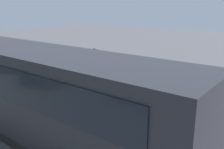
{
  "coord_description": "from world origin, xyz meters",
  "views": [
    {
      "loc": [
        -7.92,
        10.43,
        4.67
      ],
      "look_at": [
        -0.1,
        0.0,
        1.1
      ],
      "focal_mm": 40.3,
      "sensor_mm": 36.0,
      "label": 1
    }
  ],
  "objects_px": {
    "spectator_left": "(112,95)",
    "stunt_motorcycle": "(99,58)",
    "spectator_far_left": "(132,99)",
    "spectator_centre": "(97,90)",
    "traffic_cone": "(112,73)",
    "parked_motorcycle_silver": "(97,110)",
    "tour_bus": "(52,99)"
  },
  "relations": [
    {
      "from": "tour_bus",
      "to": "spectator_far_left",
      "type": "xyz_separation_m",
      "value": [
        -1.38,
        -2.89,
        -0.57
      ]
    },
    {
      "from": "spectator_far_left",
      "to": "spectator_centre",
      "type": "relative_size",
      "value": 1.03
    },
    {
      "from": "spectator_far_left",
      "to": "spectator_centre",
      "type": "bearing_deg",
      "value": -2.58
    },
    {
      "from": "tour_bus",
      "to": "spectator_left",
      "type": "relative_size",
      "value": 6.11
    },
    {
      "from": "spectator_centre",
      "to": "parked_motorcycle_silver",
      "type": "bearing_deg",
      "value": 130.7
    },
    {
      "from": "spectator_centre",
      "to": "traffic_cone",
      "type": "distance_m",
      "value": 5.66
    },
    {
      "from": "tour_bus",
      "to": "parked_motorcycle_silver",
      "type": "xyz_separation_m",
      "value": [
        -0.12,
        -2.21,
        -1.16
      ]
    },
    {
      "from": "spectator_left",
      "to": "stunt_motorcycle",
      "type": "xyz_separation_m",
      "value": [
        5.44,
        -5.66,
        -0.02
      ]
    },
    {
      "from": "spectator_centre",
      "to": "stunt_motorcycle",
      "type": "bearing_deg",
      "value": -50.94
    },
    {
      "from": "spectator_far_left",
      "to": "spectator_centre",
      "type": "xyz_separation_m",
      "value": [
        1.91,
        -0.09,
        -0.04
      ]
    },
    {
      "from": "spectator_far_left",
      "to": "stunt_motorcycle",
      "type": "bearing_deg",
      "value": -41.24
    },
    {
      "from": "tour_bus",
      "to": "stunt_motorcycle",
      "type": "distance_m",
      "value": 9.86
    },
    {
      "from": "parked_motorcycle_silver",
      "to": "spectator_centre",
      "type": "bearing_deg",
      "value": -49.3
    },
    {
      "from": "spectator_centre",
      "to": "stunt_motorcycle",
      "type": "distance_m",
      "value": 7.09
    },
    {
      "from": "spectator_left",
      "to": "stunt_motorcycle",
      "type": "relative_size",
      "value": 0.94
    },
    {
      "from": "spectator_centre",
      "to": "stunt_motorcycle",
      "type": "relative_size",
      "value": 0.95
    },
    {
      "from": "spectator_centre",
      "to": "traffic_cone",
      "type": "xyz_separation_m",
      "value": [
        2.83,
        -4.85,
        -0.74
      ]
    },
    {
      "from": "spectator_left",
      "to": "traffic_cone",
      "type": "distance_m",
      "value": 6.33
    },
    {
      "from": "spectator_left",
      "to": "spectator_far_left",
      "type": "bearing_deg",
      "value": -175.41
    },
    {
      "from": "spectator_centre",
      "to": "traffic_cone",
      "type": "relative_size",
      "value": 2.77
    },
    {
      "from": "tour_bus",
      "to": "parked_motorcycle_silver",
      "type": "distance_m",
      "value": 2.5
    },
    {
      "from": "tour_bus",
      "to": "traffic_cone",
      "type": "height_order",
      "value": "tour_bus"
    },
    {
      "from": "spectator_centre",
      "to": "traffic_cone",
      "type": "bearing_deg",
      "value": -59.78
    },
    {
      "from": "tour_bus",
      "to": "spectator_centre",
      "type": "height_order",
      "value": "tour_bus"
    },
    {
      "from": "tour_bus",
      "to": "stunt_motorcycle",
      "type": "height_order",
      "value": "tour_bus"
    },
    {
      "from": "tour_bus",
      "to": "parked_motorcycle_silver",
      "type": "height_order",
      "value": "tour_bus"
    },
    {
      "from": "tour_bus",
      "to": "stunt_motorcycle",
      "type": "xyz_separation_m",
      "value": [
        5.0,
        -8.47,
        -0.62
      ]
    },
    {
      "from": "traffic_cone",
      "to": "stunt_motorcycle",
      "type": "bearing_deg",
      "value": -21.7
    },
    {
      "from": "stunt_motorcycle",
      "to": "tour_bus",
      "type": "bearing_deg",
      "value": 120.54
    },
    {
      "from": "spectator_far_left",
      "to": "tour_bus",
      "type": "bearing_deg",
      "value": 64.48
    },
    {
      "from": "spectator_left",
      "to": "spectator_centre",
      "type": "distance_m",
      "value": 0.98
    },
    {
      "from": "spectator_far_left",
      "to": "traffic_cone",
      "type": "height_order",
      "value": "spectator_far_left"
    }
  ]
}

